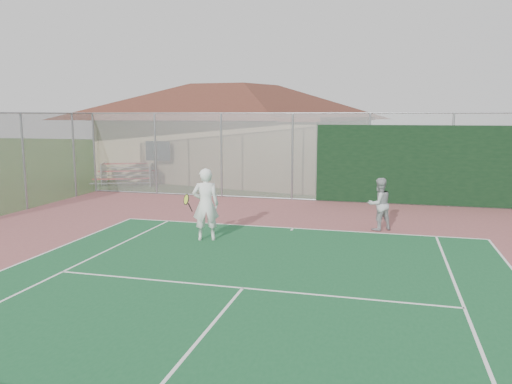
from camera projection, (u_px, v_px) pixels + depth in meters
back_fence at (371, 161)px, 19.24m from camera, size 20.08×0.11×3.53m
side_fence_left at (24, 162)px, 17.98m from camera, size 0.08×9.00×3.50m
clubhouse at (235, 122)px, 27.47m from camera, size 15.67×12.16×6.03m
bleachers at (127, 173)px, 24.86m from camera, size 3.32×2.57×1.03m
player_white_front at (205, 205)px, 13.61m from camera, size 1.04×0.82×1.98m
player_grey_back at (379, 205)px, 14.82m from camera, size 0.97×0.92×1.57m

